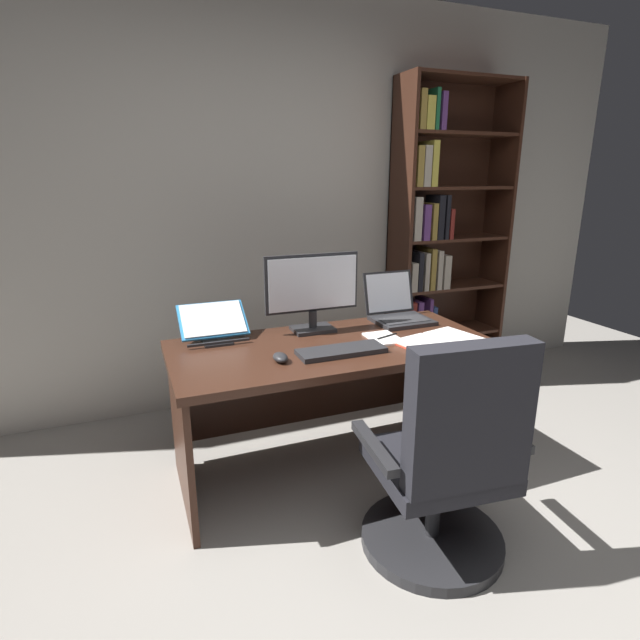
% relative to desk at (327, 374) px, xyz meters
% --- Properties ---
extents(wall_back, '(5.41, 0.12, 2.64)m').
position_rel_desk_xyz_m(wall_back, '(0.06, 1.05, 0.80)').
color(wall_back, '#B2ADA3').
rests_on(wall_back, ground).
extents(desk, '(1.60, 0.74, 0.71)m').
position_rel_desk_xyz_m(desk, '(0.00, 0.00, 0.00)').
color(desk, '#381E14').
rests_on(desk, ground).
extents(bookshelf, '(0.87, 0.31, 2.16)m').
position_rel_desk_xyz_m(bookshelf, '(1.19, 0.82, 0.52)').
color(bookshelf, '#381E14').
rests_on(bookshelf, ground).
extents(office_chair, '(0.65, 0.60, 0.97)m').
position_rel_desk_xyz_m(office_chair, '(0.17, -0.83, -0.11)').
color(office_chair, '#232326').
rests_on(office_chair, ground).
extents(monitor, '(0.52, 0.16, 0.42)m').
position_rel_desk_xyz_m(monitor, '(-0.02, 0.17, 0.41)').
color(monitor, '#232326').
rests_on(monitor, desk).
extents(laptop, '(0.32, 0.33, 0.26)m').
position_rel_desk_xyz_m(laptop, '(0.51, 0.18, 0.25)').
color(laptop, '#232326').
rests_on(laptop, desk).
extents(keyboard, '(0.42, 0.15, 0.02)m').
position_rel_desk_xyz_m(keyboard, '(-0.02, -0.22, 0.21)').
color(keyboard, '#232326').
rests_on(keyboard, desk).
extents(computer_mouse, '(0.06, 0.10, 0.04)m').
position_rel_desk_xyz_m(computer_mouse, '(-0.32, -0.22, 0.21)').
color(computer_mouse, '#232326').
rests_on(computer_mouse, desk).
extents(reading_stand_with_book, '(0.34, 0.26, 0.17)m').
position_rel_desk_xyz_m(reading_stand_with_book, '(-0.54, 0.23, 0.28)').
color(reading_stand_with_book, '#232326').
rests_on(reading_stand_with_book, desk).
extents(open_binder, '(0.45, 0.35, 0.02)m').
position_rel_desk_xyz_m(open_binder, '(0.50, -0.27, 0.20)').
color(open_binder, '#DB422D').
rests_on(open_binder, desk).
extents(notepad, '(0.15, 0.21, 0.01)m').
position_rel_desk_xyz_m(notepad, '(0.27, -0.10, 0.20)').
color(notepad, white).
rests_on(notepad, desk).
extents(pen, '(0.14, 0.05, 0.01)m').
position_rel_desk_xyz_m(pen, '(0.29, -0.10, 0.21)').
color(pen, black).
rests_on(pen, notepad).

